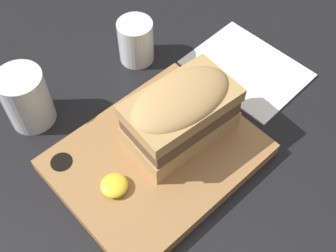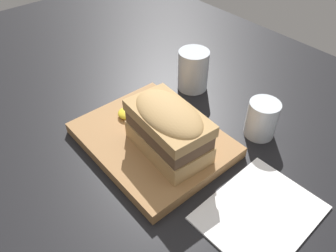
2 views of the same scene
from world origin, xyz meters
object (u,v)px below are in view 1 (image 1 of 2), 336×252
at_px(serving_board, 156,157).
at_px(sandwich, 181,113).
at_px(water_glass, 27,101).
at_px(wine_glass, 136,43).
at_px(napkin, 246,69).

height_order(serving_board, sandwich, sandwich).
distance_m(sandwich, water_glass, 0.24).
bearing_deg(wine_glass, water_glass, 177.15).
relative_size(serving_board, sandwich, 1.76).
distance_m(serving_board, napkin, 0.25).
distance_m(serving_board, water_glass, 0.22).
bearing_deg(wine_glass, sandwich, -110.98).
relative_size(sandwich, wine_glass, 2.07).
relative_size(serving_board, wine_glass, 3.65).
xyz_separation_m(water_glass, napkin, (0.33, -0.17, -0.04)).
relative_size(water_glass, wine_glass, 1.24).
bearing_deg(napkin, sandwich, -170.70).
height_order(serving_board, napkin, serving_board).
xyz_separation_m(water_glass, wine_glass, (0.21, -0.01, -0.01)).
bearing_deg(sandwich, water_glass, 125.34).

